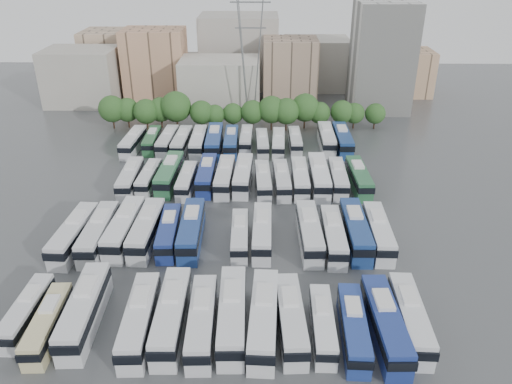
{
  "coord_description": "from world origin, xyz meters",
  "views": [
    {
      "loc": [
        4.91,
        -66.3,
        39.04
      ],
      "look_at": [
        3.9,
        4.37,
        3.0
      ],
      "focal_mm": 35.0,
      "sensor_mm": 36.0,
      "label": 1
    }
  ],
  "objects_px": {
    "bus_r0_s11": "(353,327)",
    "bus_r2_s11": "(319,176)",
    "bus_r1_s1": "(99,233)",
    "bus_r3_s5": "(214,141)",
    "apartment_tower": "(382,57)",
    "bus_r3_s4": "(198,142)",
    "bus_r0_s6": "(202,321)",
    "bus_r1_s2": "(124,228)",
    "bus_r1_s5": "(191,229)",
    "bus_r3_s3": "(182,142)",
    "bus_r3_s1": "(152,140)",
    "bus_r1_s7": "(240,235)",
    "bus_r0_s5": "(171,315)",
    "bus_r2_s1": "(130,178)",
    "bus_r2_s7": "(243,175)",
    "bus_r3_s9": "(279,143)",
    "bus_r1_s13": "(378,232)",
    "bus_r1_s11": "(333,235)",
    "bus_r1_s4": "(169,232)",
    "bus_r3_s12": "(327,138)",
    "bus_r1_s3": "(147,229)",
    "bus_r2_s3": "(169,173)",
    "bus_r2_s9": "(282,180)",
    "bus_r0_s13": "(410,317)",
    "bus_r0_s10": "(323,324)",
    "bus_r3_s7": "(246,139)",
    "bus_r2_s10": "(300,178)",
    "bus_r0_s4": "(140,319)",
    "bus_r3_s10": "(295,141)",
    "bus_r3_s13": "(343,140)",
    "bus_r0_s9": "(291,318)",
    "bus_r2_s13": "(359,177)",
    "bus_r3_s2": "(168,141)",
    "bus_r0_s0": "(27,311)",
    "bus_r0_s1": "(48,323)",
    "bus_r1_s10": "(309,232)",
    "electricity_pylon": "(251,39)",
    "bus_r0_s7": "(232,314)",
    "bus_r0_s8": "(264,318)",
    "bus_r3_s8": "(262,143)",
    "bus_r0_s2": "(85,309)",
    "bus_r1_s12": "(355,230)",
    "bus_r2_s8": "(263,180)",
    "bus_r2_s12": "(338,178)"
  },
  "relations": [
    {
      "from": "electricity_pylon",
      "to": "bus_r0_s7",
      "type": "height_order",
      "value": "electricity_pylon"
    },
    {
      "from": "bus_r0_s2",
      "to": "bus_r1_s12",
      "type": "height_order",
      "value": "bus_r0_s2"
    },
    {
      "from": "bus_r0_s6",
      "to": "bus_r3_s2",
      "type": "height_order",
      "value": "bus_r0_s6"
    },
    {
      "from": "bus_r0_s5",
      "to": "bus_r3_s9",
      "type": "distance_m",
      "value": 54.36
    },
    {
      "from": "apartment_tower",
      "to": "bus_r3_s4",
      "type": "relative_size",
      "value": 2.1
    },
    {
      "from": "bus_r1_s11",
      "to": "bus_r2_s13",
      "type": "bearing_deg",
      "value": 71.13
    },
    {
      "from": "bus_r1_s3",
      "to": "bus_r2_s9",
      "type": "bearing_deg",
      "value": 42.3
    },
    {
      "from": "bus_r3_s10",
      "to": "bus_r3_s12",
      "type": "xyz_separation_m",
      "value": [
        6.54,
        0.51,
        0.32
      ]
    },
    {
      "from": "bus_r2_s12",
      "to": "bus_r1_s10",
      "type": "bearing_deg",
      "value": -107.89
    },
    {
      "from": "bus_r3_s8",
      "to": "bus_r3_s9",
      "type": "xyz_separation_m",
      "value": [
        3.33,
        0.05,
        0.08
      ]
    },
    {
      "from": "apartment_tower",
      "to": "bus_r1_s7",
      "type": "bearing_deg",
      "value": -116.57
    },
    {
      "from": "bus_r0_s11",
      "to": "bus_r2_s11",
      "type": "height_order",
      "value": "bus_r2_s11"
    },
    {
      "from": "bus_r0_s13",
      "to": "bus_r0_s10",
      "type": "bearing_deg",
      "value": -172.41
    },
    {
      "from": "bus_r0_s8",
      "to": "bus_r3_s8",
      "type": "xyz_separation_m",
      "value": [
        -0.32,
        53.03,
        -0.4
      ]
    },
    {
      "from": "bus_r1_s1",
      "to": "bus_r0_s9",
      "type": "bearing_deg",
      "value": -33.58
    },
    {
      "from": "bus_r0_s4",
      "to": "bus_r0_s1",
      "type": "bearing_deg",
      "value": -179.33
    },
    {
      "from": "bus_r0_s5",
      "to": "bus_r2_s1",
      "type": "xyz_separation_m",
      "value": [
        -13.07,
        35.39,
        -0.19
      ]
    },
    {
      "from": "bus_r1_s7",
      "to": "apartment_tower",
      "type": "bearing_deg",
      "value": 62.0
    },
    {
      "from": "bus_r0_s5",
      "to": "bus_r2_s3",
      "type": "xyz_separation_m",
      "value": [
        -6.48,
        36.93,
        -0.01
      ]
    },
    {
      "from": "bus_r2_s10",
      "to": "bus_r0_s4",
      "type": "bearing_deg",
      "value": -118.49
    },
    {
      "from": "bus_r0_s0",
      "to": "bus_r2_s8",
      "type": "relative_size",
      "value": 0.93
    },
    {
      "from": "bus_r3_s3",
      "to": "bus_r3_s1",
      "type": "bearing_deg",
      "value": 171.76
    },
    {
      "from": "bus_r2_s7",
      "to": "bus_r3_s9",
      "type": "xyz_separation_m",
      "value": [
        6.65,
        16.08,
        -0.2
      ]
    },
    {
      "from": "bus_r0_s6",
      "to": "bus_r3_s4",
      "type": "xyz_separation_m",
      "value": [
        -6.67,
        53.49,
        -0.03
      ]
    },
    {
      "from": "bus_r0_s1",
      "to": "bus_r0_s11",
      "type": "height_order",
      "value": "bus_r0_s11"
    },
    {
      "from": "bus_r1_s2",
      "to": "bus_r1_s5",
      "type": "distance_m",
      "value": 9.66
    },
    {
      "from": "bus_r1_s1",
      "to": "bus_r2_s9",
      "type": "relative_size",
      "value": 1.12
    },
    {
      "from": "bus_r0_s9",
      "to": "bus_r1_s13",
      "type": "height_order",
      "value": "bus_r1_s13"
    },
    {
      "from": "bus_r2_s1",
      "to": "bus_r3_s4",
      "type": "distance_m",
      "value": 19.96
    },
    {
      "from": "bus_r1_s5",
      "to": "bus_r3_s13",
      "type": "bearing_deg",
      "value": 52.22
    },
    {
      "from": "bus_r1_s7",
      "to": "bus_r2_s12",
      "type": "distance_m",
      "value": 24.9
    },
    {
      "from": "bus_r0_s4",
      "to": "bus_r0_s9",
      "type": "distance_m",
      "value": 16.53
    },
    {
      "from": "bus_r1_s1",
      "to": "bus_r3_s9",
      "type": "xyz_separation_m",
      "value": [
        26.3,
        35.69,
        -0.27
      ]
    },
    {
      "from": "bus_r1_s13",
      "to": "bus_r1_s11",
      "type": "bearing_deg",
      "value": -169.85
    },
    {
      "from": "bus_r2_s13",
      "to": "bus_r1_s10",
      "type": "bearing_deg",
      "value": -120.49
    },
    {
      "from": "bus_r1_s7",
      "to": "bus_r2_s3",
      "type": "height_order",
      "value": "bus_r2_s3"
    },
    {
      "from": "bus_r1_s1",
      "to": "bus_r3_s5",
      "type": "bearing_deg",
      "value": 69.48
    },
    {
      "from": "bus_r1_s5",
      "to": "bus_r3_s4",
      "type": "bearing_deg",
      "value": 93.71
    },
    {
      "from": "bus_r0_s0",
      "to": "bus_r1_s4",
      "type": "xyz_separation_m",
      "value": [
        13.12,
        16.92,
        0.16
      ]
    },
    {
      "from": "bus_r1_s10",
      "to": "bus_r3_s5",
      "type": "relative_size",
      "value": 0.97
    },
    {
      "from": "electricity_pylon",
      "to": "bus_r0_s8",
      "type": "distance_m",
      "value": 75.95
    },
    {
      "from": "bus_r3_s1",
      "to": "bus_r1_s13",
      "type": "bearing_deg",
      "value": -44.24
    },
    {
      "from": "bus_r0_s6",
      "to": "bus_r3_s13",
      "type": "xyz_separation_m",
      "value": [
        22.94,
        54.78,
        0.11
      ]
    },
    {
      "from": "bus_r3_s5",
      "to": "bus_r0_s11",
      "type": "bearing_deg",
      "value": -71.04
    },
    {
      "from": "bus_r1_s7",
      "to": "bus_r3_s7",
      "type": "xyz_separation_m",
      "value": [
        -0.28,
        37.67,
        0.02
      ]
    },
    {
      "from": "bus_r1_s4",
      "to": "bus_r3_s12",
      "type": "xyz_separation_m",
      "value": [
        26.52,
        37.01,
        0.17
      ]
    },
    {
      "from": "bus_r1_s3",
      "to": "bus_r1_s4",
      "type": "relative_size",
      "value": 1.12
    },
    {
      "from": "bus_r0_s5",
      "to": "bus_r1_s3",
      "type": "distance_m",
      "value": 19.26
    },
    {
      "from": "bus_r3_s9",
      "to": "bus_r3_s12",
      "type": "bearing_deg",
      "value": 13.55
    },
    {
      "from": "bus_r0_s8",
      "to": "bus_r3_s13",
      "type": "xyz_separation_m",
      "value": [
        16.23,
        54.37,
        -0.02
      ]
    }
  ]
}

